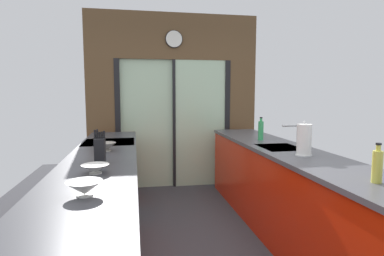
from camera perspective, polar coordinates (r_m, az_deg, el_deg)
The scene contains 13 objects.
ground_plane at distance 3.48m, azimuth 0.73°, elevation -19.07°, with size 5.04×7.60×0.02m, color #38383D.
back_wall_unit at distance 4.92m, azimuth -3.33°, elevation 6.78°, with size 2.64×0.12×2.70m.
left_counter_run at distance 2.83m, azimuth -16.36°, elevation -15.08°, with size 0.62×3.80×0.92m.
right_counter_run at distance 3.34m, azimuth 17.67°, elevation -11.80°, with size 0.62×3.80×0.92m.
sink_faucet at distance 3.49m, azimuth 18.19°, elevation -0.64°, with size 0.19×0.02×0.24m.
oven_range at distance 3.89m, azimuth -14.63°, elevation -9.22°, with size 0.60×0.60×0.92m.
mixing_bowl_near at distance 1.86m, azimuth -18.95°, elevation -10.28°, with size 0.20×0.20×0.08m.
mixing_bowl_mid at distance 2.33m, azimuth -17.17°, elevation -7.06°, with size 0.20×0.20×0.07m.
mixing_bowl_far at distance 3.17m, azimuth -15.36°, elevation -3.29°, with size 0.19×0.19×0.09m.
knife_block at distance 2.64m, azimuth -16.38°, elevation -3.90°, with size 0.09×0.14×0.28m.
soap_bottle_near at distance 2.31m, azimuth 30.62°, elevation -5.94°, with size 0.06×0.06×0.26m.
soap_bottle_far at distance 3.88m, azimuth 12.40°, elevation -0.38°, with size 0.06×0.06×0.28m.
paper_towel_roll at distance 3.00m, azimuth 19.71°, elevation -2.10°, with size 0.15×0.15×0.32m.
Camera 1 is at (-0.61, -2.49, 1.49)m, focal length 29.34 mm.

